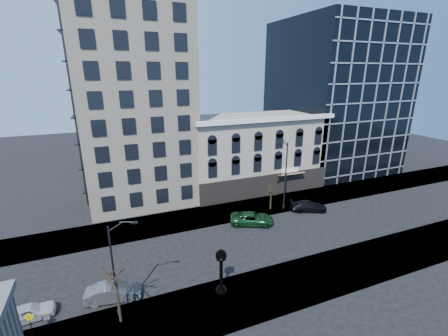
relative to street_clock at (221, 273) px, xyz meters
name	(u,v)px	position (x,y,z in m)	size (l,w,h in m)	color
ground	(221,248)	(2.51, 6.64, -2.11)	(160.00, 160.00, 0.00)	black
sidewalk_far	(199,217)	(2.51, 14.64, -2.05)	(160.00, 6.00, 0.12)	gray
sidewalk_near	(253,295)	(2.51, -1.36, -2.05)	(160.00, 6.00, 0.12)	gray
cream_tower	(131,68)	(-3.60, 25.52, 17.21)	(15.90, 15.40, 42.50)	beige
victorian_row	(253,152)	(14.51, 22.53, 3.89)	(22.60, 11.19, 12.50)	#9D9481
glass_office	(333,97)	(34.51, 27.54, 11.89)	(20.00, 20.15, 28.00)	black
street_clock	(221,273)	(0.00, 0.00, 0.00)	(1.00, 1.00, 4.39)	black
street_lamp_near	(119,245)	(-8.02, 0.52, 4.38)	(2.16, 0.67, 8.43)	black
street_lamp_far	(283,157)	(13.80, 12.40, 5.78)	(2.57, 1.10, 10.29)	black
bare_tree_near	(114,268)	(-8.55, -0.18, 2.93)	(3.79, 3.79, 6.51)	#322819
bare_tree_far	(271,188)	(12.66, 13.18, 1.26)	(2.51, 2.51, 4.30)	#322819
warning_sign	(30,321)	(-14.64, 0.64, -0.46)	(0.71, 0.21, 2.21)	black
car_near_a	(28,313)	(-15.33, 2.84, -1.44)	(1.58, 3.93, 1.34)	silver
car_near_b	(113,292)	(-8.95, 2.67, -1.35)	(1.61, 4.61, 1.52)	#595B60
car_far_a	(252,219)	(8.27, 10.32, -1.33)	(2.59, 5.61, 1.56)	#143F1E
car_far_b	(308,206)	(17.45, 10.84, -1.37)	(2.07, 5.09, 1.48)	black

